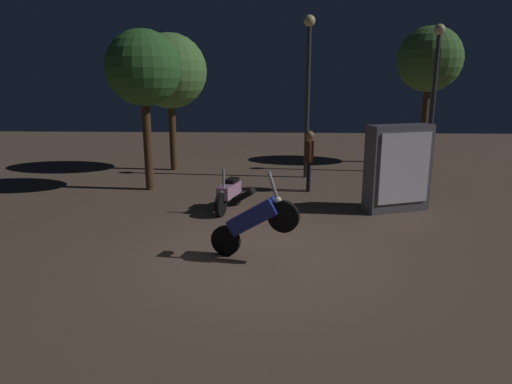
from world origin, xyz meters
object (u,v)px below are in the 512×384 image
motorcycle_pink_parked_left (229,193)px  person_rider_beside (309,155)px  kiosk_billboard (398,168)px  streetlamp_far (435,80)px  streetlamp_near (308,77)px  motorcycle_blue_foreground (253,220)px

motorcycle_pink_parked_left → person_rider_beside: person_rider_beside is taller
motorcycle_pink_parked_left → kiosk_billboard: bearing=107.5°
person_rider_beside → streetlamp_far: 5.61m
streetlamp_near → motorcycle_pink_parked_left: bearing=-117.8°
motorcycle_pink_parked_left → kiosk_billboard: kiosk_billboard is taller
motorcycle_blue_foreground → person_rider_beside: (1.34, 5.27, 0.30)m
streetlamp_near → motorcycle_blue_foreground: bearing=-100.8°
motorcycle_blue_foreground → kiosk_billboard: kiosk_billboard is taller
motorcycle_pink_parked_left → streetlamp_near: size_ratio=0.32×
person_rider_beside → streetlamp_far: bearing=-142.5°
motorcycle_blue_foreground → motorcycle_pink_parked_left: 3.28m
kiosk_billboard → streetlamp_far: bearing=-135.4°
streetlamp_far → kiosk_billboard: streetlamp_far is taller
person_rider_beside → streetlamp_near: bearing=-88.1°
motorcycle_blue_foreground → streetlamp_near: size_ratio=0.32×
motorcycle_blue_foreground → streetlamp_near: (1.38, 7.21, 2.46)m
person_rider_beside → streetlamp_far: size_ratio=0.36×
motorcycle_pink_parked_left → streetlamp_far: (6.39, 5.03, 2.67)m
person_rider_beside → streetlamp_near: 2.91m
motorcycle_blue_foreground → motorcycle_pink_parked_left: motorcycle_blue_foreground is taller
motorcycle_blue_foreground → streetlamp_far: streetlamp_far is taller
motorcycle_blue_foreground → streetlamp_far: bearing=74.7°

